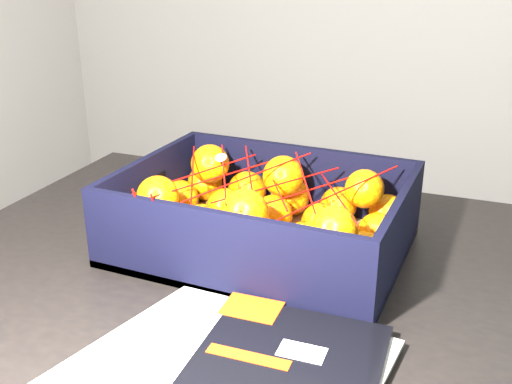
% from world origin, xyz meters
% --- Properties ---
extents(table, '(1.24, 0.86, 0.75)m').
position_xyz_m(table, '(-0.11, 0.24, 0.65)').
color(table, black).
rests_on(table, ground).
extents(magazine_stack, '(0.37, 0.32, 0.02)m').
position_xyz_m(magazine_stack, '(-0.09, -0.02, 0.76)').
color(magazine_stack, silver).
rests_on(magazine_stack, table).
extents(produce_crate, '(0.44, 0.33, 0.13)m').
position_xyz_m(produce_crate, '(-0.20, 0.29, 0.79)').
color(produce_crate, olive).
rests_on(produce_crate, table).
extents(clementine_heap, '(0.42, 0.31, 0.12)m').
position_xyz_m(clementine_heap, '(-0.20, 0.29, 0.81)').
color(clementine_heap, orange).
rests_on(clementine_heap, produce_crate).
extents(mesh_net, '(0.37, 0.29, 0.09)m').
position_xyz_m(mesh_net, '(-0.21, 0.28, 0.86)').
color(mesh_net, '#BA0B07').
rests_on(mesh_net, clementine_heap).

